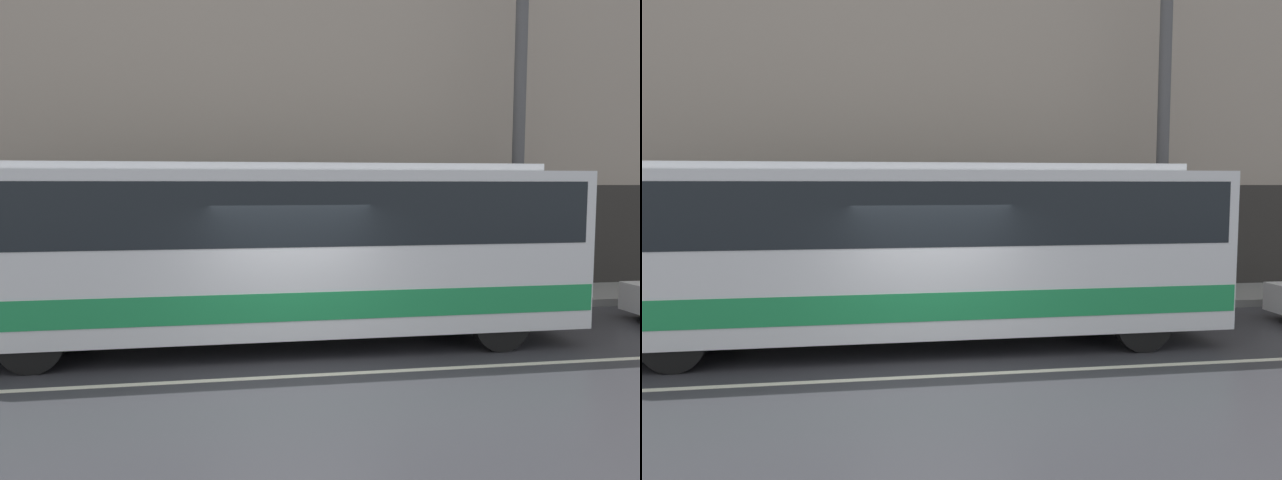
{
  "view_description": "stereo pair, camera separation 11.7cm",
  "coord_description": "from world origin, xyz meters",
  "views": [
    {
      "loc": [
        -1.2,
        -8.89,
        2.82
      ],
      "look_at": [
        0.67,
        1.98,
        1.83
      ],
      "focal_mm": 35.0,
      "sensor_mm": 36.0,
      "label": 1
    },
    {
      "loc": [
        -1.08,
        -8.91,
        2.82
      ],
      "look_at": [
        0.67,
        1.98,
        1.83
      ],
      "focal_mm": 35.0,
      "sensor_mm": 36.0,
      "label": 2
    }
  ],
  "objects": [
    {
      "name": "lane_stripe",
      "position": [
        0.0,
        0.0,
        0.0
      ],
      "size": [
        54.0,
        0.14,
        0.01
      ],
      "color": "beige",
      "rests_on": "ground_plane"
    },
    {
      "name": "ground_plane",
      "position": [
        0.0,
        0.0,
        0.0
      ],
      "size": [
        60.0,
        60.0,
        0.0
      ],
      "primitive_type": "plane",
      "color": "#333338"
    },
    {
      "name": "utility_pole_near",
      "position": [
        5.92,
        4.89,
        4.5
      ],
      "size": [
        0.28,
        0.28,
        8.65
      ],
      "color": "#4C4C4F",
      "rests_on": "sidewalk"
    },
    {
      "name": "sidewalk",
      "position": [
        0.0,
        5.15,
        0.09
      ],
      "size": [
        60.0,
        2.3,
        0.17
      ],
      "color": "gray",
      "rests_on": "ground_plane"
    },
    {
      "name": "building_facade",
      "position": [
        0.0,
        6.44,
        6.33
      ],
      "size": [
        60.0,
        0.35,
        13.08
      ],
      "color": "gray",
      "rests_on": "ground_plane"
    },
    {
      "name": "transit_bus",
      "position": [
        -0.55,
        1.98,
        1.79
      ],
      "size": [
        11.49,
        2.62,
        3.17
      ],
      "color": "silver",
      "rests_on": "ground_plane"
    }
  ]
}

